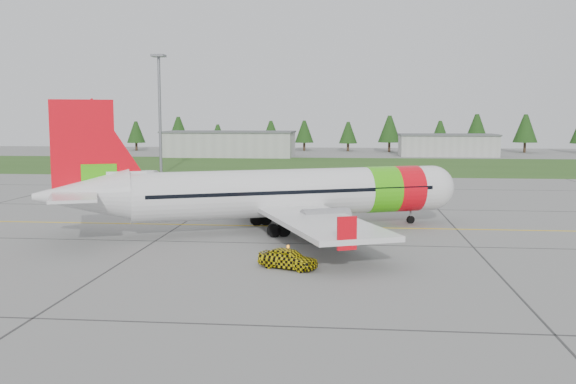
# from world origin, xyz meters

# --- Properties ---
(ground) EXTENTS (320.00, 320.00, 0.00)m
(ground) POSITION_xyz_m (0.00, 0.00, 0.00)
(ground) COLOR gray
(ground) RESTS_ON ground
(aircraft) EXTENTS (35.51, 33.73, 11.29)m
(aircraft) POSITION_xyz_m (-5.44, 6.04, 3.26)
(aircraft) COLOR silver
(aircraft) RESTS_ON ground
(follow_me_car) EXTENTS (1.90, 2.03, 4.02)m
(follow_me_car) POSITION_xyz_m (-3.45, -8.23, 2.01)
(follow_me_car) COLOR yellow
(follow_me_car) RESTS_ON ground
(service_van) EXTENTS (1.79, 1.70, 4.89)m
(service_van) POSITION_xyz_m (-30.71, 47.49, 2.44)
(service_van) COLOR silver
(service_van) RESTS_ON ground
(grass_strip) EXTENTS (320.00, 50.00, 0.03)m
(grass_strip) POSITION_xyz_m (0.00, 82.00, 0.01)
(grass_strip) COLOR #30561E
(grass_strip) RESTS_ON ground
(taxi_guideline) EXTENTS (120.00, 0.25, 0.02)m
(taxi_guideline) POSITION_xyz_m (0.00, 8.00, 0.01)
(taxi_guideline) COLOR gold
(taxi_guideline) RESTS_ON ground
(hangar_west) EXTENTS (32.00, 14.00, 6.00)m
(hangar_west) POSITION_xyz_m (-30.00, 110.00, 3.00)
(hangar_west) COLOR #A8A8A3
(hangar_west) RESTS_ON ground
(hangar_east) EXTENTS (24.00, 12.00, 5.20)m
(hangar_east) POSITION_xyz_m (25.00, 118.00, 2.60)
(hangar_east) COLOR #A8A8A3
(hangar_east) RESTS_ON ground
(floodlight_mast) EXTENTS (0.50, 0.50, 20.00)m
(floodlight_mast) POSITION_xyz_m (-32.00, 58.00, 10.00)
(floodlight_mast) COLOR slate
(floodlight_mast) RESTS_ON ground
(treeline) EXTENTS (160.00, 8.00, 10.00)m
(treeline) POSITION_xyz_m (0.00, 138.00, 5.00)
(treeline) COLOR #1C3F14
(treeline) RESTS_ON ground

